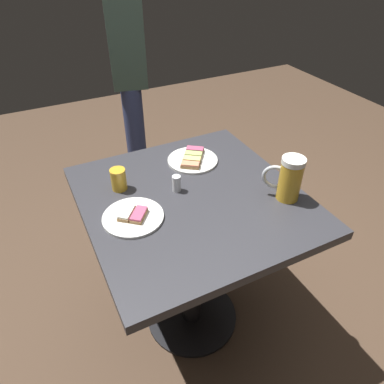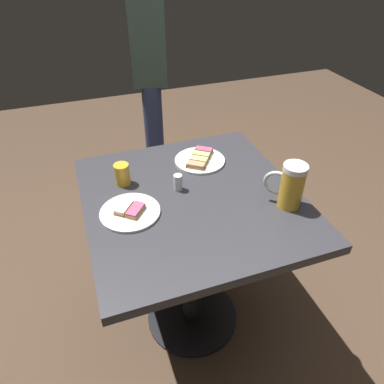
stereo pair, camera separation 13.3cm
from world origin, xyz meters
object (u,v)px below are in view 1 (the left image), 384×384
Objects in this scene: beer_mug at (289,179)px; beer_glass_small at (119,179)px; plate_far at (133,216)px; patron_standing at (127,61)px; plate_near at (193,159)px; salt_shaker at (177,183)px.

beer_mug is 0.63m from beer_glass_small.
plate_far is 1.09m from patron_standing.
beer_mug is at bearing 117.06° from plate_near.
salt_shaker is 0.96m from patron_standing.
patron_standing reaches higher than beer_mug.
plate_near is at bearing -171.31° from beer_glass_small.
beer_glass_small reaches higher than plate_near.
salt_shaker reaches higher than plate_far.
beer_mug is 0.41m from salt_shaker.
plate_far is 1.25× the size of beer_mug.
patron_standing reaches higher than beer_glass_small.
beer_glass_small is (-0.01, -0.19, 0.04)m from plate_far.
plate_near is 0.22m from salt_shaker.
plate_far is 0.22m from salt_shaker.
plate_near and plate_far have the same top height.
plate_far is 0.57m from beer_mug.
salt_shaker is at bearing 47.19° from plate_near.
patron_standing is (-0.33, -0.82, 0.17)m from beer_glass_small.
plate_far is 0.19m from beer_glass_small.
plate_far is at bearing -14.51° from beer_mug.
beer_mug reaches higher than beer_glass_small.
beer_glass_small is 1.33× the size of salt_shaker.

